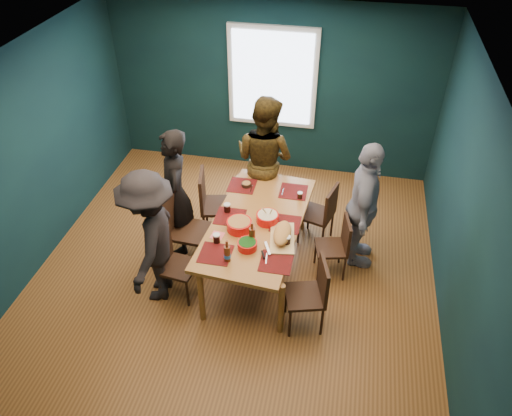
# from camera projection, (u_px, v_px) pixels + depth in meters

# --- Properties ---
(room) EXTENTS (5.01, 5.01, 2.71)m
(room) POSITION_uv_depth(u_px,v_px,m) (240.00, 166.00, 5.87)
(room) COLOR #925C2A
(room) RESTS_ON ground
(dining_table) EXTENTS (1.20, 2.14, 0.78)m
(dining_table) POSITION_uv_depth(u_px,v_px,m) (257.00, 225.00, 6.04)
(dining_table) COLOR #A76532
(dining_table) RESTS_ON floor
(chair_left_far) EXTENTS (0.54, 0.54, 1.00)m
(chair_left_far) POSITION_uv_depth(u_px,v_px,m) (211.00, 200.00, 6.66)
(chair_left_far) COLOR black
(chair_left_far) RESTS_ON floor
(chair_left_mid) EXTENTS (0.49, 0.49, 1.03)m
(chair_left_mid) POSITION_uv_depth(u_px,v_px,m) (181.00, 224.00, 6.23)
(chair_left_mid) COLOR black
(chair_left_mid) RESTS_ON floor
(chair_left_near) EXTENTS (0.44, 0.44, 0.88)m
(chair_left_near) POSITION_uv_depth(u_px,v_px,m) (172.00, 260.00, 5.84)
(chair_left_near) COLOR black
(chair_left_near) RESTS_ON floor
(chair_right_far) EXTENTS (0.50, 0.50, 0.90)m
(chair_right_far) POSITION_uv_depth(u_px,v_px,m) (323.00, 211.00, 6.57)
(chair_right_far) COLOR black
(chair_right_far) RESTS_ON floor
(chair_right_mid) EXTENTS (0.45, 0.45, 0.83)m
(chair_right_mid) POSITION_uv_depth(u_px,v_px,m) (338.00, 243.00, 6.12)
(chair_right_mid) COLOR black
(chair_right_mid) RESTS_ON floor
(chair_right_near) EXTENTS (0.51, 0.51, 0.92)m
(chair_right_near) POSITION_uv_depth(u_px,v_px,m) (313.00, 290.00, 5.43)
(chair_right_near) COLOR black
(chair_right_near) RESTS_ON floor
(person_far_left) EXTENTS (0.63, 0.75, 1.75)m
(person_far_left) POSITION_uv_depth(u_px,v_px,m) (175.00, 194.00, 6.27)
(person_far_left) COLOR black
(person_far_left) RESTS_ON floor
(person_back) EXTENTS (1.10, 1.00, 1.84)m
(person_back) POSITION_uv_depth(u_px,v_px,m) (264.00, 159.00, 6.84)
(person_back) COLOR black
(person_back) RESTS_ON floor
(person_right) EXTENTS (0.44, 1.02, 1.73)m
(person_right) POSITION_uv_depth(u_px,v_px,m) (363.00, 207.00, 6.08)
(person_right) COLOR silver
(person_right) RESTS_ON floor
(person_near_left) EXTENTS (0.75, 1.17, 1.73)m
(person_near_left) POSITION_uv_depth(u_px,v_px,m) (151.00, 238.00, 5.61)
(person_near_left) COLOR black
(person_near_left) RESTS_ON floor
(bowl_salad) EXTENTS (0.30, 0.30, 0.12)m
(bowl_salad) POSITION_uv_depth(u_px,v_px,m) (239.00, 225.00, 5.82)
(bowl_salad) COLOR red
(bowl_salad) RESTS_ON dining_table
(bowl_dumpling) EXTENTS (0.27, 0.27, 0.25)m
(bowl_dumpling) POSITION_uv_depth(u_px,v_px,m) (267.00, 218.00, 5.94)
(bowl_dumpling) COLOR red
(bowl_dumpling) RESTS_ON dining_table
(bowl_herbs) EXTENTS (0.22, 0.22, 0.10)m
(bowl_herbs) POSITION_uv_depth(u_px,v_px,m) (247.00, 245.00, 5.57)
(bowl_herbs) COLOR red
(bowl_herbs) RESTS_ON dining_table
(cutting_board) EXTENTS (0.37, 0.69, 0.15)m
(cutting_board) POSITION_uv_depth(u_px,v_px,m) (282.00, 234.00, 5.68)
(cutting_board) COLOR tan
(cutting_board) RESTS_ON dining_table
(small_bowl) EXTENTS (0.13, 0.13, 0.05)m
(small_bowl) POSITION_uv_depth(u_px,v_px,m) (246.00, 184.00, 6.54)
(small_bowl) COLOR black
(small_bowl) RESTS_ON dining_table
(beer_bottle_a) EXTENTS (0.08, 0.08, 0.28)m
(beer_bottle_a) POSITION_uv_depth(u_px,v_px,m) (227.00, 254.00, 5.38)
(beer_bottle_a) COLOR #4D1F0D
(beer_bottle_a) RESTS_ON dining_table
(beer_bottle_b) EXTENTS (0.07, 0.07, 0.27)m
(beer_bottle_b) POSITION_uv_depth(u_px,v_px,m) (252.00, 235.00, 5.62)
(beer_bottle_b) COLOR #4D1F0D
(beer_bottle_b) RESTS_ON dining_table
(cola_glass_a) EXTENTS (0.08, 0.08, 0.12)m
(cola_glass_a) POSITION_uv_depth(u_px,v_px,m) (217.00, 238.00, 5.64)
(cola_glass_a) COLOR black
(cola_glass_a) RESTS_ON dining_table
(cola_glass_b) EXTENTS (0.08, 0.08, 0.12)m
(cola_glass_b) POSITION_uv_depth(u_px,v_px,m) (287.00, 240.00, 5.61)
(cola_glass_b) COLOR black
(cola_glass_b) RESTS_ON dining_table
(cola_glass_c) EXTENTS (0.07, 0.07, 0.09)m
(cola_glass_c) POSITION_uv_depth(u_px,v_px,m) (300.00, 195.00, 6.32)
(cola_glass_c) COLOR black
(cola_glass_c) RESTS_ON dining_table
(cola_glass_d) EXTENTS (0.08, 0.08, 0.12)m
(cola_glass_d) POSITION_uv_depth(u_px,v_px,m) (227.00, 208.00, 6.09)
(cola_glass_d) COLOR black
(cola_glass_d) RESTS_ON dining_table
(napkin_a) EXTENTS (0.15, 0.15, 0.00)m
(napkin_a) POSITION_uv_depth(u_px,v_px,m) (290.00, 222.00, 5.97)
(napkin_a) COLOR #E96269
(napkin_a) RESTS_ON dining_table
(napkin_b) EXTENTS (0.16, 0.16, 0.00)m
(napkin_b) POSITION_uv_depth(u_px,v_px,m) (217.00, 235.00, 5.77)
(napkin_b) COLOR #E96269
(napkin_b) RESTS_ON dining_table
(napkin_c) EXTENTS (0.17, 0.17, 0.00)m
(napkin_c) POSITION_uv_depth(u_px,v_px,m) (276.00, 266.00, 5.37)
(napkin_c) COLOR #E96269
(napkin_c) RESTS_ON dining_table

